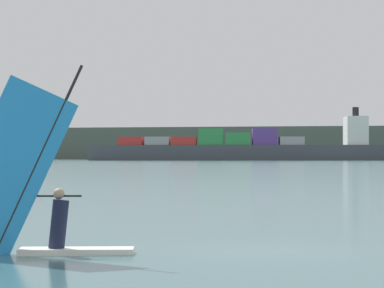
% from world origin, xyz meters
% --- Properties ---
extents(ground_plane, '(4000.00, 4000.00, 0.00)m').
position_xyz_m(ground_plane, '(0.00, 0.00, 0.00)').
color(ground_plane, '#386066').
extents(windsurfer, '(3.87, 0.83, 3.94)m').
position_xyz_m(windsurfer, '(-4.43, -0.99, 0.96)').
color(windsurfer, white).
rests_on(windsurfer, ground_plane).
extents(cargo_ship, '(191.66, 26.88, 33.78)m').
position_xyz_m(cargo_ship, '(9.12, 545.33, 8.06)').
color(cargo_ship, '#3F444C').
rests_on(cargo_ship, ground_plane).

